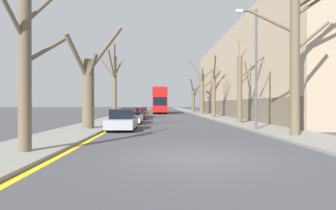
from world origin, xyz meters
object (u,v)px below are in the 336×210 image
Objects in this scene: street_tree_left_0 at (27,68)px; street_tree_right_0 at (298,55)px; street_tree_right_2 at (215,92)px; street_tree_right_3 at (202,90)px; street_tree_right_4 at (194,98)px; street_tree_right_1 at (241,84)px; parked_car_2 at (137,114)px; parked_car_0 at (123,120)px; street_tree_left_1 at (89,87)px; double_decker_bus at (160,99)px; street_tree_left_2 at (114,83)px; parked_car_3 at (141,112)px; parked_car_1 at (132,116)px; lamp_post at (255,63)px.

street_tree_right_0 is (11.73, 4.22, 1.31)m from street_tree_left_0.
street_tree_right_2 is at bearing 90.85° from street_tree_right_0.
street_tree_right_3 reaches higher than street_tree_right_4.
street_tree_right_1 reaches higher than parked_car_2.
street_tree_right_1 is at bearing 48.83° from street_tree_left_0.
street_tree_right_2 is (-0.19, 9.69, -0.19)m from street_tree_right_1.
street_tree_right_1 is 11.03m from parked_car_0.
street_tree_left_1 is at bearing -157.34° from street_tree_right_1.
street_tree_left_1 is 0.64× the size of double_decker_bus.
street_tree_right_3 reaches higher than street_tree_right_1.
street_tree_right_3 reaches higher than street_tree_left_2.
street_tree_right_3 reaches higher than parked_car_3.
street_tree_left_2 is at bearing -135.88° from parked_car_2.
parked_car_1 is at bearing -95.93° from double_decker_bus.
street_tree_right_1 reaches higher than parked_car_1.
lamp_post is at bearing -92.06° from street_tree_right_3.
street_tree_right_0 is 28.88m from street_tree_right_3.
parked_car_2 is at bearing -126.72° from street_tree_right_3.
street_tree_right_3 reaches higher than street_tree_left_1.
double_decker_bus is at bearing 101.02° from street_tree_right_0.
lamp_post is at bearing -91.31° from street_tree_right_4.
street_tree_left_0 is 1.57× the size of parked_car_2.
street_tree_left_0 is 1.57× the size of parked_car_0.
street_tree_right_1 reaches higher than street_tree_right_4.
street_tree_left_1 is 1.58× the size of parked_car_3.
parked_car_1 is (2.22, 5.87, -2.16)m from street_tree_left_1.
street_tree_right_3 is at bearing 53.28° from parked_car_2.
lamp_post is at bearing -79.69° from double_decker_bus.
parked_car_2 is (-2.66, -19.49, -2.02)m from double_decker_bus.
street_tree_right_0 is at bearing -89.44° from street_tree_right_1.
parked_car_0 is (2.21, -9.79, -3.22)m from street_tree_left_2.
street_tree_left_1 is at bearing -178.62° from parked_car_0.
street_tree_right_3 reaches higher than parked_car_1.
street_tree_right_3 is 1.37× the size of street_tree_right_4.
street_tree_left_1 reaches higher than street_tree_left_0.
street_tree_left_1 is at bearing -100.48° from parked_car_2.
street_tree_right_4 is 1.49× the size of parked_car_3.
street_tree_right_4 is 35.40m from parked_car_0.
street_tree_left_0 is 0.70× the size of street_tree_right_3.
parked_car_3 is at bearing 90.00° from parked_car_2.
double_decker_bus reaches higher than parked_car_1.
street_tree_left_1 is 1.59× the size of parked_car_1.
street_tree_right_0 is 38.33m from street_tree_right_4.
parked_car_3 is at bearing -120.20° from street_tree_right_4.
street_tree_right_0 is at bearing -78.98° from double_decker_bus.
street_tree_left_0 is 26.64m from parked_car_3.
parked_car_3 is (2.12, 26.45, -2.32)m from street_tree_left_0.
street_tree_right_0 is 1.10× the size of street_tree_right_1.
lamp_post is (8.56, -6.80, 3.72)m from parked_car_1.
street_tree_left_2 is 26.90m from street_tree_right_4.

